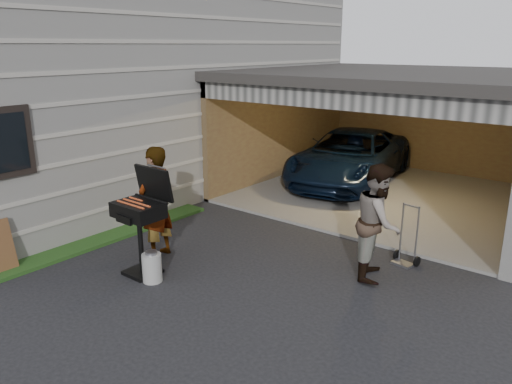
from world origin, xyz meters
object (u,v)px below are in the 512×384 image
Objects in this scene: minivan at (350,159)px; propane_tank at (152,268)px; man at (378,222)px; bbq_grill at (141,213)px; hand_truck at (406,253)px; woman at (155,203)px.

propane_tank is (0.36, -6.77, -0.43)m from minivan.
man is 4.03× the size of propane_tank.
bbq_grill reaches higher than hand_truck.
minivan reaches higher than hand_truck.
woman is (-0.29, -6.10, 0.29)m from minivan.
minivan is 4.90m from hand_truck.
propane_tank is (0.33, -0.11, -0.77)m from bbq_grill.
hand_truck reaches higher than propane_tank.
woman reaches higher than propane_tank.
minivan is 6.11m from woman.
hand_truck is at bearing 47.70° from propane_tank.
minivan is at bearing 139.11° from hand_truck.
bbq_grill is 1.65× the size of hand_truck.
man is at bearing 106.72° from woman.
woman is 4.28× the size of propane_tank.
bbq_grill reaches higher than propane_tank.
minivan is 6.80m from propane_tank.
man is at bearing 41.80° from propane_tank.
minivan is 2.49× the size of woman.
woman is 3.57m from man.
bbq_grill is 4.28m from hand_truck.
man is 1.07× the size of bbq_grill.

